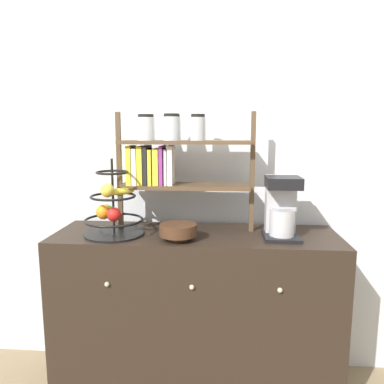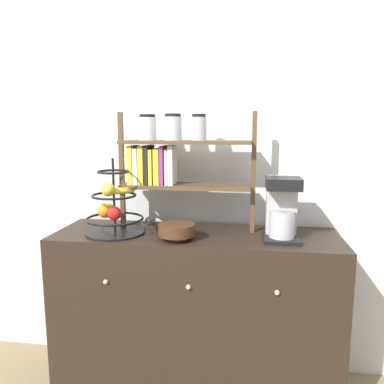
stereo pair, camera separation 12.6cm
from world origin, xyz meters
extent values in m
cube|color=silver|center=(0.00, 0.50, 1.30)|extent=(7.00, 0.05, 2.60)
cube|color=black|center=(0.00, 0.23, 0.44)|extent=(1.48, 0.46, 0.88)
sphere|color=#B2AD8C|center=(-0.41, -0.01, 0.68)|extent=(0.02, 0.02, 0.02)
sphere|color=#B2AD8C|center=(0.00, -0.01, 0.68)|extent=(0.02, 0.02, 0.02)
sphere|color=#B2AD8C|center=(0.41, -0.01, 0.68)|extent=(0.02, 0.02, 0.02)
cube|color=black|center=(0.43, 0.19, 0.89)|extent=(0.17, 0.21, 0.02)
cube|color=#B7B7BC|center=(0.43, 0.25, 1.04)|extent=(0.15, 0.08, 0.29)
cylinder|color=#B7B7BC|center=(0.43, 0.17, 0.96)|extent=(0.12, 0.12, 0.13)
cube|color=black|center=(0.43, 0.18, 1.16)|extent=(0.17, 0.17, 0.06)
cylinder|color=black|center=(-0.42, 0.17, 0.88)|extent=(0.30, 0.30, 0.01)
cylinder|color=black|center=(-0.42, 0.17, 1.08)|extent=(0.01, 0.01, 0.38)
torus|color=black|center=(-0.42, 0.17, 0.96)|extent=(0.30, 0.30, 0.01)
torus|color=black|center=(-0.42, 0.17, 1.08)|extent=(0.23, 0.23, 0.01)
torus|color=black|center=(-0.42, 0.17, 1.20)|extent=(0.16, 0.16, 0.01)
sphere|color=red|center=(-0.40, 0.14, 0.99)|extent=(0.07, 0.07, 0.07)
sphere|color=#6BAD33|center=(-0.46, 0.21, 0.99)|extent=(0.07, 0.07, 0.07)
sphere|color=orange|center=(-0.47, 0.18, 0.99)|extent=(0.08, 0.08, 0.08)
ellipsoid|color=yellow|center=(-0.38, 0.19, 1.10)|extent=(0.14, 0.11, 0.04)
sphere|color=gold|center=(-0.43, 0.14, 1.11)|extent=(0.07, 0.07, 0.07)
cylinder|color=#422819|center=(-0.08, 0.11, 0.89)|extent=(0.10, 0.10, 0.02)
cylinder|color=#422819|center=(-0.08, 0.11, 0.93)|extent=(0.18, 0.18, 0.06)
cube|color=brown|center=(-0.42, 0.31, 1.19)|extent=(0.02, 0.02, 0.63)
cube|color=brown|center=(0.29, 0.31, 1.19)|extent=(0.02, 0.02, 0.63)
cube|color=brown|center=(-0.06, 0.31, 1.11)|extent=(0.68, 0.20, 0.02)
cube|color=brown|center=(-0.06, 0.31, 1.35)|extent=(0.68, 0.20, 0.02)
cube|color=yellow|center=(-0.35, 0.31, 1.23)|extent=(0.03, 0.15, 0.20)
cube|color=white|center=(-0.32, 0.31, 1.22)|extent=(0.02, 0.15, 0.19)
cube|color=yellow|center=(-0.29, 0.31, 1.23)|extent=(0.03, 0.15, 0.20)
cube|color=black|center=(-0.26, 0.31, 1.23)|extent=(0.02, 0.16, 0.20)
cube|color=yellow|center=(-0.24, 0.31, 1.22)|extent=(0.02, 0.15, 0.19)
cube|color=yellow|center=(-0.21, 0.31, 1.22)|extent=(0.03, 0.14, 0.19)
cube|color=#8C338C|center=(-0.18, 0.31, 1.23)|extent=(0.02, 0.14, 0.20)
cube|color=white|center=(-0.16, 0.31, 1.22)|extent=(0.02, 0.12, 0.19)
cube|color=white|center=(-0.14, 0.31, 1.23)|extent=(0.03, 0.13, 0.20)
cylinder|color=silver|center=(-0.27, 0.31, 1.42)|extent=(0.09, 0.09, 0.12)
cylinder|color=black|center=(-0.27, 0.31, 1.48)|extent=(0.08, 0.08, 0.02)
cylinder|color=silver|center=(-0.13, 0.31, 1.42)|extent=(0.09, 0.09, 0.12)
cylinder|color=black|center=(-0.13, 0.31, 1.49)|extent=(0.08, 0.08, 0.02)
cylinder|color=#ADB2B7|center=(0.01, 0.31, 1.42)|extent=(0.08, 0.08, 0.12)
cylinder|color=black|center=(0.01, 0.31, 1.48)|extent=(0.07, 0.07, 0.02)
camera|label=1|loc=(0.14, -1.65, 1.41)|focal=35.00mm
camera|label=2|loc=(0.26, -1.64, 1.41)|focal=35.00mm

